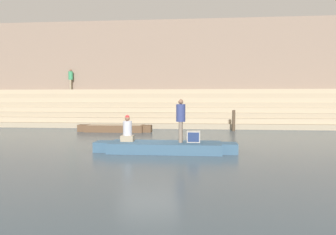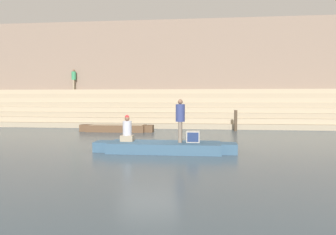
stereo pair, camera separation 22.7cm
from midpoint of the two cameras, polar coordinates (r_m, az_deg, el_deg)
The scene contains 10 objects.
ground_plane at distance 13.82m, azimuth -3.68°, elevation -5.44°, with size 120.00×120.00×0.00m, color #3D4C56.
ghat_steps at distance 25.29m, azimuth 0.59°, elevation 0.89°, with size 36.00×4.60×2.82m.
back_wall at distance 27.56m, azimuth 1.00°, elevation 7.80°, with size 34.20×1.28×8.50m.
rowboat_main at distance 12.87m, azimuth -1.03°, elevation -5.14°, with size 5.58×1.55×0.39m.
person_standing at distance 12.75m, azimuth 1.73°, elevation -0.03°, with size 0.36×0.36×1.68m.
person_rowing at distance 13.19m, azimuth -7.56°, elevation -2.33°, with size 0.50×0.39×1.06m.
tv_set at distance 12.86m, azimuth 3.96°, elevation -3.33°, with size 0.51×0.41×0.44m.
moored_boat_shore at distance 20.85m, azimuth -9.56°, elevation -1.83°, with size 4.66×1.15×0.43m.
mooring_post at distance 21.42m, azimuth 11.07°, elevation -0.52°, with size 0.20×0.20×1.34m, color #473828.
person_on_steps at distance 28.71m, azimuth -16.80°, elevation 6.62°, with size 0.37×0.37×1.69m.
Camera 1 is at (2.10, -13.49, 2.14)m, focal length 35.00 mm.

